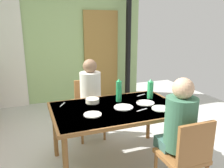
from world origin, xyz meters
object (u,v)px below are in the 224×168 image
Objects in this scene: person_near_diner at (179,122)px; water_bottle_green_near at (119,91)px; chair_near_diner at (186,156)px; person_far_diner at (91,89)px; chair_far_diner at (89,105)px; serving_bowl_center at (92,101)px; dining_table at (116,112)px; water_bottle_green_far at (150,89)px.

water_bottle_green_near is (-0.26, 0.89, 0.09)m from person_near_diner.
person_far_diner is at bearing 107.79° from chair_near_diner.
chair_far_diner is at bearing 106.42° from chair_near_diner.
serving_bowl_center is (-0.10, -0.44, -0.02)m from person_far_diner.
water_bottle_green_near reaches higher than dining_table.
chair_near_diner is at bearing 106.42° from chair_far_diner.
person_near_diner is (0.49, -1.54, 0.28)m from chair_far_diner.
person_near_diner is at bearing 107.79° from chair_far_diner.
person_far_diner is at bearing 77.22° from serving_bowl_center.
chair_far_diner is at bearing 98.29° from dining_table.
chair_far_diner is 1.13× the size of person_near_diner.
dining_table is 5.07× the size of water_bottle_green_near.
water_bottle_green_far is at bearing 16.73° from dining_table.
person_near_diner is 2.58× the size of water_bottle_green_near.
person_far_diner is at bearing 99.88° from dining_table.
chair_far_diner is 0.64m from serving_bowl_center.
person_far_diner is 2.92× the size of water_bottle_green_far.
water_bottle_green_far is at bearing -3.80° from water_bottle_green_near.
person_near_diner reaches higher than serving_bowl_center.
person_near_diner reaches higher than water_bottle_green_far.
person_far_diner is 4.53× the size of serving_bowl_center.
dining_table is 5.74× the size of water_bottle_green_far.
dining_table is at bearing 98.29° from chair_far_diner.
chair_near_diner reaches higher than dining_table.
chair_far_diner reaches higher than dining_table.
serving_bowl_center is (-0.59, 1.10, 0.26)m from chair_near_diner.
person_near_diner is 2.92× the size of water_bottle_green_far.
person_far_diner is 0.86m from water_bottle_green_far.
chair_far_diner is 1.01m from water_bottle_green_far.
person_near_diner is at bearing 90.00° from chair_near_diner.
water_bottle_green_near is at bearing 176.20° from water_bottle_green_far.
dining_table is 0.60m from water_bottle_green_far.
person_near_diner is 0.89m from water_bottle_green_far.
dining_table is at bearing 99.88° from person_far_diner.
water_bottle_green_far is at bearing 134.97° from chair_far_diner.
chair_far_diner is 1.64m from person_near_diner.
water_bottle_green_near reaches higher than chair_near_diner.
person_near_diner is 0.94m from water_bottle_green_near.
water_bottle_green_near is (0.11, 0.19, 0.21)m from dining_table.
dining_table is 1.74× the size of chair_near_diner.
water_bottle_green_near is 0.36m from serving_bowl_center.
dining_table is 1.97× the size of person_far_diner.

